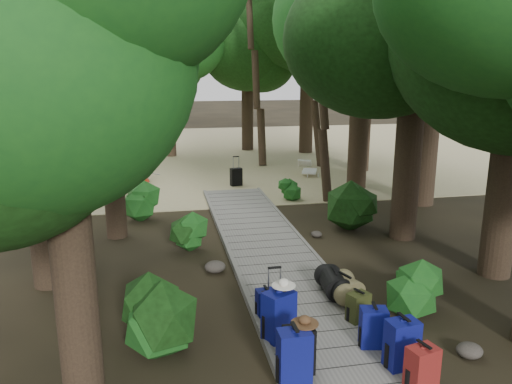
{
  "coord_description": "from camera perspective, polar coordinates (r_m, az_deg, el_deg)",
  "views": [
    {
      "loc": [
        -2.46,
        -9.96,
        4.25
      ],
      "look_at": [
        0.09,
        2.99,
        1.0
      ],
      "focal_mm": 35.0,
      "sensor_mm": 36.0,
      "label": 1
    }
  ],
  "objects": [
    {
      "name": "sun_lounger",
      "position": [
        20.61,
        6.13,
        2.7
      ],
      "size": [
        1.13,
        1.81,
        0.56
      ],
      "primitive_type": null,
      "rotation": [
        0.0,
        0.0,
        -0.36
      ],
      "color": "silver",
      "rests_on": "sand_beach"
    },
    {
      "name": "palm_left_a",
      "position": [
        16.92,
        -18.89,
        9.15
      ],
      "size": [
        3.88,
        3.88,
        6.17
      ],
      "primitive_type": null,
      "color": "#113E13",
      "rests_on": "ground"
    },
    {
      "name": "boardwalk",
      "position": [
        11.99,
        1.43,
        -6.63
      ],
      "size": [
        2.0,
        12.0,
        0.12
      ],
      "primitive_type": "cube",
      "color": "gray",
      "rests_on": "ground"
    },
    {
      "name": "tree_right_f",
      "position": [
        21.69,
        12.46,
        17.07
      ],
      "size": [
        6.26,
        6.26,
        11.18
      ],
      "primitive_type": null,
      "color": "black",
      "rests_on": "ground"
    },
    {
      "name": "sand_beach",
      "position": [
        26.42,
        -5.66,
        4.54
      ],
      "size": [
        40.0,
        22.0,
        0.02
      ],
      "primitive_type": "cube",
      "color": "tan",
      "rests_on": "ground"
    },
    {
      "name": "lone_suitcase_on_sand",
      "position": [
        18.62,
        -2.29,
        1.73
      ],
      "size": [
        0.46,
        0.33,
        0.66
      ],
      "primitive_type": null,
      "rotation": [
        0.0,
        0.0,
        0.24
      ],
      "color": "black",
      "rests_on": "sand_beach"
    },
    {
      "name": "shrub_right_c",
      "position": [
        16.74,
        3.96,
        0.26
      ],
      "size": [
        0.74,
        0.74,
        0.66
      ],
      "primitive_type": null,
      "color": "#185019",
      "rests_on": "ground"
    },
    {
      "name": "backpack_right_c",
      "position": [
        8.07,
        13.28,
        -14.61
      ],
      "size": [
        0.45,
        0.36,
        0.68
      ],
      "primitive_type": null,
      "rotation": [
        0.0,
        0.0,
        -0.21
      ],
      "color": "navy",
      "rests_on": "boardwalk"
    },
    {
      "name": "shrub_right_a",
      "position": [
        9.56,
        17.72,
        -10.16
      ],
      "size": [
        1.05,
        1.05,
        0.95
      ],
      "primitive_type": null,
      "color": "#185019",
      "rests_on": "ground"
    },
    {
      "name": "rock_left_b",
      "position": [
        9.1,
        -10.05,
        -13.66
      ],
      "size": [
        0.31,
        0.28,
        0.17
      ],
      "primitive_type": null,
      "color": "#4C473F",
      "rests_on": "ground"
    },
    {
      "name": "shrub_left_a",
      "position": [
        8.12,
        -10.8,
        -13.45
      ],
      "size": [
        1.25,
        1.25,
        1.13
      ],
      "primitive_type": null,
      "color": "#185019",
      "rests_on": "ground"
    },
    {
      "name": "duffel_right_khaki",
      "position": [
        9.52,
        10.08,
        -10.64
      ],
      "size": [
        0.63,
        0.77,
        0.44
      ],
      "primitive_type": null,
      "rotation": [
        0.0,
        0.0,
        0.32
      ],
      "color": "olive",
      "rests_on": "boardwalk"
    },
    {
      "name": "rock_right_c",
      "position": [
        13.13,
        6.93,
        -4.79
      ],
      "size": [
        0.29,
        0.26,
        0.16
      ],
      "primitive_type": null,
      "color": "#4C473F",
      "rests_on": "ground"
    },
    {
      "name": "rock_right_a",
      "position": [
        8.57,
        23.21,
        -16.31
      ],
      "size": [
        0.4,
        0.36,
        0.22
      ],
      "primitive_type": null,
      "color": "#4C473F",
      "rests_on": "ground"
    },
    {
      "name": "backpack_right_a",
      "position": [
        7.24,
        18.44,
        -18.45
      ],
      "size": [
        0.45,
        0.36,
        0.7
      ],
      "primitive_type": null,
      "rotation": [
        0.0,
        0.0,
        0.25
      ],
      "color": "maroon",
      "rests_on": "boardwalk"
    },
    {
      "name": "shrub_left_b",
      "position": [
        11.91,
        -7.57,
        -4.9
      ],
      "size": [
        1.0,
        1.0,
        0.9
      ],
      "primitive_type": null,
      "color": "#185019",
      "rests_on": "ground"
    },
    {
      "name": "backpack_left_c",
      "position": [
        8.03,
        2.63,
        -13.61
      ],
      "size": [
        0.57,
        0.52,
        0.87
      ],
      "primitive_type": null,
      "rotation": [
        0.0,
        0.0,
        0.49
      ],
      "color": "navy",
      "rests_on": "boardwalk"
    },
    {
      "name": "hat_white",
      "position": [
        7.85,
        3.18,
        -10.23
      ],
      "size": [
        0.38,
        0.38,
        0.13
      ],
      "primitive_type": null,
      "color": "silver",
      "rests_on": "backpack_left_c"
    },
    {
      "name": "backpack_left_b",
      "position": [
        7.27,
        4.9,
        -17.3
      ],
      "size": [
        0.43,
        0.31,
        0.76
      ],
      "primitive_type": null,
      "rotation": [
        0.0,
        0.0,
        0.06
      ],
      "color": "black",
      "rests_on": "boardwalk"
    },
    {
      "name": "backpack_left_d",
      "position": [
        8.8,
        1.14,
        -12.32
      ],
      "size": [
        0.35,
        0.26,
        0.51
      ],
      "primitive_type": null,
      "rotation": [
        0.0,
        0.0,
        0.07
      ],
      "color": "navy",
      "rests_on": "boardwalk"
    },
    {
      "name": "suitcase_on_boardwalk",
      "position": [
        8.38,
        2.09,
        -13.35
      ],
      "size": [
        0.41,
        0.25,
        0.61
      ],
      "primitive_type": null,
      "rotation": [
        0.0,
        0.0,
        -0.09
      ],
      "color": "black",
      "rests_on": "boardwalk"
    },
    {
      "name": "palm_right_a",
      "position": [
        16.43,
        8.74,
        11.27
      ],
      "size": [
        4.18,
        4.18,
        7.12
      ],
      "primitive_type": null,
      "color": "#113E13",
      "rests_on": "ground"
    },
    {
      "name": "duffel_right_black",
      "position": [
        9.63,
        8.89,
        -10.22
      ],
      "size": [
        0.55,
        0.79,
        0.47
      ],
      "primitive_type": null,
      "rotation": [
        0.0,
        0.0,
        -0.11
      ],
      "color": "black",
      "rests_on": "boardwalk"
    },
    {
      "name": "rock_right_b",
      "position": [
        10.73,
        16.88,
        -9.48
      ],
      "size": [
        0.41,
        0.37,
        0.23
      ],
      "primitive_type": null,
      "color": "#4C473F",
      "rests_on": "ground"
    },
    {
      "name": "backpack_right_b",
      "position": [
        7.64,
        16.35,
        -16.07
      ],
      "size": [
        0.47,
        0.36,
        0.79
      ],
      "primitive_type": null,
      "rotation": [
        0.0,
        0.0,
        0.12
      ],
      "color": "navy",
      "rests_on": "boardwalk"
    },
    {
      "name": "rock_right_d",
      "position": [
        15.93,
        9.26,
        -1.33
      ],
      "size": [
        0.48,
        0.43,
        0.26
      ],
      "primitive_type": null,
      "color": "#4C473F",
      "rests_on": "ground"
    },
    {
      "name": "palm_right_b",
      "position": [
        22.54,
        7.46,
        14.1
      ],
      "size": [
        4.55,
        4.55,
        8.8
      ],
      "primitive_type": null,
      "color": "#113E13",
      "rests_on": "ground"
    },
    {
      "name": "tree_left_c",
      "position": [
        12.92,
        -16.64,
        11.11
      ],
      "size": [
        4.33,
        4.33,
        7.53
      ],
      "primitive_type": null,
      "color": "black",
      "rests_on": "ground"
    },
    {
      "name": "kayak",
      "position": [
        19.89,
        -12.84,
        1.68
      ],
      "size": [
        1.55,
        3.27,
        0.32
      ],
      "primitive_type": "ellipsoid",
      "rotation": [
        0.0,
        0.0,
        0.28
      ],
      "color": "#A1210D",
      "rests_on": "sand_beach"
    },
    {
      "name": "tree_right_c",
      "position": [
        12.91,
        17.78,
        15.2
      ],
      "size": [
        5.43,
        5.43,
        9.4
      ],
      "primitive_type": null,
      "color": "black",
      "rests_on": "ground"
    },
    {
      "name": "rock_left_d",
      "position": [
        13.59,
        -8.62,
        -4.2
      ],
      "size": [
        0.3,
        0.27,
        0.16
      ],
      "primitive_type": null,
      "color": "#4C473F",
      "rests_on": "ground"
    },
    {
      "name": "shrub_left_c",
      "position": [
        14.82,
        -12.48,
        -0.77
      ],
      "size": [
        1.33,
        1.33,
        1.19
      ],
      "primitive_type": null,
      "color": "#185019",
      "rests_on": "ground"
    },
    {
      "name": "tree_back_d",
      "position": [
        25.24,
        -18.05,
        12.27
      ],
      "size": [
        4.62,
        4.62,
        7.7
      ],
      "primitive_type": null,
      "color": "black",
      "rests_on": "ground"
    },
    {
      "name": "tree_back_b",
      "position": [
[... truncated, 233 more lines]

